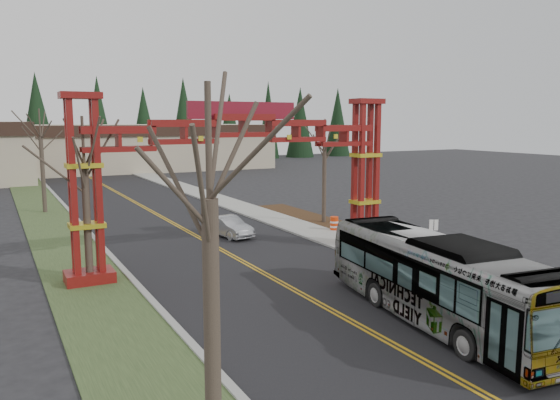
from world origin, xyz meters
TOP-DOWN VIEW (x-y plane):
  - road at (0.00, 25.00)m, footprint 12.00×110.00m
  - lane_line_left at (-0.12, 25.00)m, footprint 0.12×100.00m
  - lane_line_right at (0.12, 25.00)m, footprint 0.12×100.00m
  - curb_right at (6.15, 25.00)m, footprint 0.30×110.00m
  - sidewalk_right at (7.60, 25.00)m, footprint 2.60×110.00m
  - landscape_strip at (10.20, 10.00)m, footprint 2.60×50.00m
  - grass_median at (-8.00, 25.00)m, footprint 4.00×110.00m
  - curb_left at (-6.15, 25.00)m, footprint 0.30×110.00m
  - gateway_arch at (0.00, 18.00)m, footprint 18.20×1.60m
  - retail_building_east at (10.00, 79.95)m, footprint 38.00×20.30m
  - conifer_treeline at (0.25, 92.00)m, footprint 116.10×5.60m
  - transit_bus at (2.89, 6.55)m, footprint 4.22×12.19m
  - silver_sedan at (1.85, 24.61)m, footprint 2.21×4.35m
  - bare_tree_median_near at (-8.00, 1.81)m, footprint 3.48×3.48m
  - bare_tree_median_mid at (-8.00, 17.87)m, footprint 3.47×3.47m
  - bare_tree_median_far at (-8.00, 40.56)m, footprint 3.44×3.44m
  - bare_tree_right_far at (10.00, 25.65)m, footprint 3.11×3.11m
  - street_sign at (9.65, 13.88)m, footprint 0.48×0.23m
  - barrel_south at (9.69, 15.12)m, footprint 0.51×0.51m
  - barrel_mid at (8.91, 18.26)m, footprint 0.52×0.52m
  - barrel_north at (8.96, 22.68)m, footprint 0.57×0.57m

SIDE VIEW (x-z plane):
  - road at x=0.00m, z-range 0.00..0.02m
  - lane_line_left at x=-0.12m, z-range 0.02..0.03m
  - lane_line_right at x=0.12m, z-range 0.02..0.03m
  - grass_median at x=-8.00m, z-range 0.00..0.08m
  - landscape_strip at x=10.20m, z-range 0.00..0.12m
  - curb_right at x=6.15m, z-range 0.00..0.15m
  - curb_left at x=-6.15m, z-range 0.00..0.15m
  - sidewalk_right at x=7.60m, z-range 0.01..0.15m
  - barrel_south at x=9.69m, z-range 0.00..0.94m
  - barrel_mid at x=8.91m, z-range 0.00..0.95m
  - barrel_north at x=8.96m, z-range 0.00..1.06m
  - silver_sedan at x=1.85m, z-range 0.00..1.37m
  - street_sign at x=9.65m, z-range 0.48..2.69m
  - transit_bus at x=2.89m, z-range 0.00..3.33m
  - retail_building_east at x=10.00m, z-range 0.01..7.01m
  - bare_tree_median_mid at x=-8.00m, z-range 1.60..9.44m
  - bare_tree_right_far at x=10.00m, z-range 1.78..9.53m
  - gateway_arch at x=0.00m, z-range 1.53..10.43m
  - bare_tree_median_near at x=-8.00m, z-range 1.85..10.23m
  - bare_tree_median_far at x=-8.00m, z-range 1.99..10.60m
  - conifer_treeline at x=0.25m, z-range -0.01..12.99m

